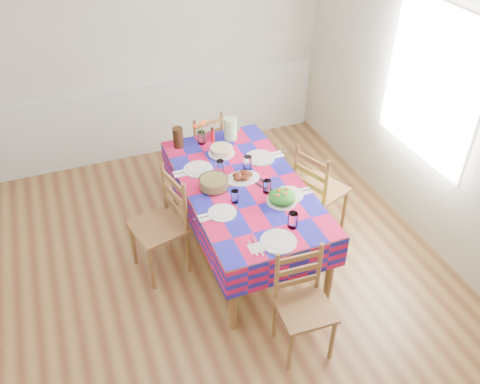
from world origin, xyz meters
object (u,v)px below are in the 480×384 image
Objects in this scene: green_pitcher at (231,128)px; tea_pitcher at (178,137)px; chair_far at (204,147)px; dining_table at (244,191)px; chair_near at (303,305)px; meat_platter at (243,177)px; chair_left at (162,225)px; chair_right at (318,190)px.

tea_pitcher is (-0.54, 0.04, -0.01)m from green_pitcher.
tea_pitcher is at bearing 35.10° from chair_far.
dining_table is 1.24m from chair_near.
chair_left is (-0.79, -0.06, -0.28)m from meat_platter.
green_pitcher is 0.64m from chair_far.
chair_far is at bearing 46.62° from tea_pitcher.
green_pitcher is at bearing 15.63° from chair_right.
meat_platter is 0.74m from green_pitcher.
chair_far is (0.38, 0.40, -0.43)m from tea_pitcher.
tea_pitcher is 0.24× the size of chair_far.
tea_pitcher is 1.47m from chair_right.
dining_table is at bearing 78.11° from chair_far.
chair_far is 0.87× the size of chair_left.
chair_far is at bearing 90.49° from meat_platter.
chair_left is (-0.77, 0.01, -0.18)m from dining_table.
chair_left is (-0.77, 1.23, 0.05)m from chair_near.
chair_right is at bearing 110.17° from chair_far.
chair_far is at bearing 133.85° from chair_left.
green_pitcher is at bearing -3.91° from tea_pitcher.
green_pitcher is at bearing 98.71° from chair_far.
green_pitcher is 2.05m from chair_near.
chair_near is 1.05× the size of chair_far.
tea_pitcher is at bearing 176.09° from green_pitcher.
green_pitcher is 0.54m from tea_pitcher.
chair_left reaches higher than tea_pitcher.
dining_table is at bearing 93.37° from chair_near.
green_pitcher reaches higher than dining_table.
chair_right is (1.54, -0.03, -0.01)m from chair_left.
chair_right is at bearing -1.22° from dining_table.
chair_far is (0.01, 2.44, -0.02)m from chair_near.
tea_pitcher is (-0.37, 0.82, 0.19)m from dining_table.
chair_right is at bearing -36.28° from tea_pitcher.
chair_right reaches higher than tea_pitcher.
green_pitcher is 1.27m from chair_left.
chair_near is at bearing -89.89° from dining_table.
green_pitcher reaches higher than chair_near.
dining_table is 0.79m from chair_left.
dining_table is at bearing 67.45° from chair_right.
meat_platter is 1.33m from chair_near.
tea_pitcher is at bearing 32.38° from chair_right.
chair_near is at bearing 78.35° from chair_far.
chair_left reaches higher than meat_platter.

